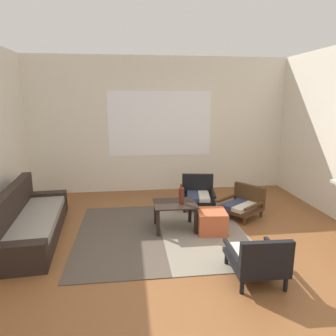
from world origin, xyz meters
TOP-DOWN VIEW (x-y plane):
  - ground_plane at (0.00, 0.00)m, footprint 7.80×7.80m
  - far_wall_with_window at (0.00, 3.06)m, footprint 5.60×0.13m
  - area_rug at (-0.20, 0.85)m, footprint 2.38×2.27m
  - couch at (-2.04, 0.96)m, footprint 0.84×2.13m
  - coffee_table at (0.01, 0.97)m, footprint 0.61×0.51m
  - armchair_by_window at (0.56, 1.88)m, footprint 0.65×0.67m
  - armchair_striped_foreground at (0.67, -0.45)m, footprint 0.55×0.65m
  - armchair_corner at (1.19, 1.35)m, footprint 0.79×0.79m
  - ottoman_orange at (0.51, 0.79)m, footprint 0.44×0.44m
  - glass_bottle at (0.09, 0.93)m, footprint 0.07×0.07m

SIDE VIEW (x-z plane):
  - ground_plane at x=0.00m, z-range 0.00..0.00m
  - area_rug at x=-0.20m, z-range 0.00..0.01m
  - ottoman_orange at x=0.51m, z-range 0.00..0.32m
  - couch at x=-2.04m, z-range -0.13..0.56m
  - armchair_corner at x=1.19m, z-range -0.03..0.47m
  - armchair_by_window at x=0.56m, z-range -0.03..0.52m
  - armchair_striped_foreground at x=0.67m, z-range -0.02..0.53m
  - coffee_table at x=0.01m, z-range 0.12..0.53m
  - glass_bottle at x=0.09m, z-range 0.38..0.68m
  - far_wall_with_window at x=0.00m, z-range 0.00..2.70m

